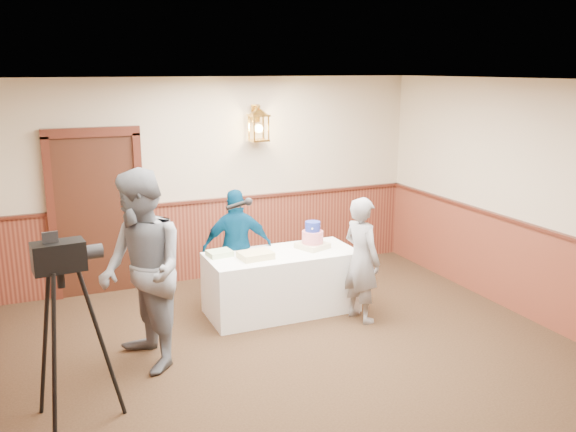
% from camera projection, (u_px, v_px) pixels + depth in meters
% --- Properties ---
extents(ground, '(7.00, 7.00, 0.00)m').
position_uv_depth(ground, '(326.00, 389.00, 5.67)').
color(ground, black).
rests_on(ground, ground).
extents(room_shell, '(6.02, 7.02, 2.81)m').
position_uv_depth(room_shell, '(302.00, 221.00, 5.69)').
color(room_shell, '#BBAA8C').
rests_on(room_shell, ground).
extents(display_table, '(1.80, 0.80, 0.75)m').
position_uv_depth(display_table, '(282.00, 282.00, 7.41)').
color(display_table, white).
rests_on(display_table, ground).
extents(tiered_cake, '(0.42, 0.42, 0.34)m').
position_uv_depth(tiered_cake, '(313.00, 238.00, 7.48)').
color(tiered_cake, beige).
rests_on(tiered_cake, display_table).
extents(sheet_cake_yellow, '(0.40, 0.32, 0.08)m').
position_uv_depth(sheet_cake_yellow, '(256.00, 255.00, 7.10)').
color(sheet_cake_yellow, '#F2DD90').
rests_on(sheet_cake_yellow, display_table).
extents(sheet_cake_green, '(0.30, 0.25, 0.06)m').
position_uv_depth(sheet_cake_green, '(220.00, 253.00, 7.19)').
color(sheet_cake_green, '#AAD093').
rests_on(sheet_cake_green, display_table).
extents(interviewer, '(1.63, 1.09, 1.99)m').
position_uv_depth(interviewer, '(142.00, 271.00, 5.89)').
color(interviewer, slate).
rests_on(interviewer, ground).
extents(baker, '(0.46, 0.61, 1.49)m').
position_uv_depth(baker, '(362.00, 260.00, 7.08)').
color(baker, gray).
rests_on(baker, ground).
extents(assistant_p, '(0.92, 0.51, 1.48)m').
position_uv_depth(assistant_p, '(237.00, 248.00, 7.54)').
color(assistant_p, '#043153').
rests_on(assistant_p, ground).
extents(tv_camera_rig, '(0.63, 0.59, 1.61)m').
position_uv_depth(tv_camera_rig, '(67.00, 347.00, 4.91)').
color(tv_camera_rig, black).
rests_on(tv_camera_rig, ground).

